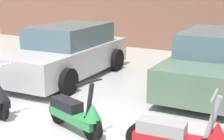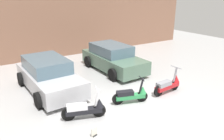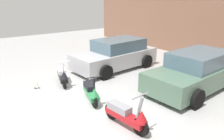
% 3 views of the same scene
% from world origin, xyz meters
% --- Properties ---
extents(ground_plane, '(28.00, 28.00, 0.00)m').
position_xyz_m(ground_plane, '(0.00, 0.00, 0.00)').
color(ground_plane, '#B2B2B2').
extents(wall_back, '(19.60, 0.12, 3.58)m').
position_xyz_m(wall_back, '(0.00, 7.89, 1.79)').
color(wall_back, '#845B47').
rests_on(wall_back, ground_plane).
extents(scooter_front_left, '(1.38, 0.70, 0.99)m').
position_xyz_m(scooter_front_left, '(-2.07, 0.42, 0.35)').
color(scooter_front_left, black).
rests_on(scooter_front_left, ground_plane).
extents(scooter_front_right, '(1.31, 0.65, 0.94)m').
position_xyz_m(scooter_front_right, '(-0.19, 0.48, 0.33)').
color(scooter_front_right, black).
rests_on(scooter_front_right, ground_plane).
extents(scooter_front_center, '(1.46, 0.53, 1.02)m').
position_xyz_m(scooter_front_center, '(1.58, 0.41, 0.36)').
color(scooter_front_center, black).
rests_on(scooter_front_center, ground_plane).
extents(car_rear_left, '(2.06, 4.00, 1.33)m').
position_xyz_m(car_rear_left, '(-2.39, 3.21, 0.64)').
color(car_rear_left, '#B7B7BC').
rests_on(car_rear_left, ground_plane).
extents(car_rear_center, '(1.98, 3.96, 1.33)m').
position_xyz_m(car_rear_center, '(1.17, 3.95, 0.64)').
color(car_rear_center, '#51705B').
rests_on(car_rear_center, ground_plane).
extents(placard_near_left_scooter, '(0.20, 0.16, 0.26)m').
position_xyz_m(placard_near_left_scooter, '(-2.28, -0.53, 0.11)').
color(placard_near_left_scooter, black).
rests_on(placard_near_left_scooter, ground_plane).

